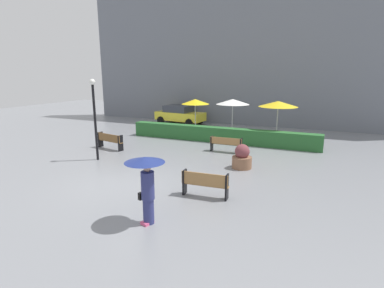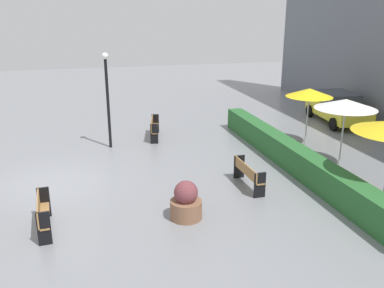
# 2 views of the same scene
# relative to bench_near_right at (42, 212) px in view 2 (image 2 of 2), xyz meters

# --- Properties ---
(ground_plane) EXTENTS (60.00, 60.00, 0.00)m
(ground_plane) POSITION_rel_bench_near_right_xyz_m (-3.14, 0.19, -0.53)
(ground_plane) COLOR gray
(bench_near_right) EXTENTS (1.69, 0.44, 0.91)m
(bench_near_right) POSITION_rel_bench_near_right_xyz_m (0.00, 0.00, 0.00)
(bench_near_right) COLOR #9E7242
(bench_near_right) RESTS_ON ground
(bench_back_row) EXTENTS (1.80, 0.41, 0.83)m
(bench_back_row) POSITION_rel_bench_near_right_xyz_m (-1.21, 6.35, -0.04)
(bench_back_row) COLOR #9E7242
(bench_back_row) RESTS_ON ground
(bench_far_left) EXTENTS (1.88, 0.71, 0.90)m
(bench_far_left) POSITION_rel_bench_near_right_xyz_m (-7.54, 4.34, 0.00)
(bench_far_left) COLOR brown
(bench_far_left) RESTS_ON ground
(planter_pot) EXTENTS (0.90, 0.90, 1.12)m
(planter_pot) POSITION_rel_bench_near_right_xyz_m (0.33, 3.85, -0.05)
(planter_pot) COLOR brown
(planter_pot) RESTS_ON ground
(lamp_post) EXTENTS (0.28, 0.28, 4.00)m
(lamp_post) POSITION_rel_bench_near_right_xyz_m (-6.69, 2.29, 1.91)
(lamp_post) COLOR black
(lamp_post) RESTS_ON ground
(patio_umbrella_yellow) EXTENTS (1.97, 1.97, 2.48)m
(patio_umbrella_yellow) POSITION_rel_bench_near_right_xyz_m (-4.84, 10.57, 1.76)
(patio_umbrella_yellow) COLOR silver
(patio_umbrella_yellow) RESTS_ON ground
(patio_umbrella_white) EXTENTS (2.21, 2.21, 2.59)m
(patio_umbrella_white) POSITION_rel_bench_near_right_xyz_m (-2.06, 10.40, 1.87)
(patio_umbrella_white) COLOR silver
(patio_umbrella_white) RESTS_ON ground
(hedge_strip) EXTENTS (12.12, 0.70, 0.94)m
(hedge_strip) POSITION_rel_bench_near_right_xyz_m (-2.32, 8.59, -0.06)
(hedge_strip) COLOR #28602D
(hedge_strip) RESTS_ON ground
(parked_car) EXTENTS (4.39, 2.39, 1.57)m
(parked_car) POSITION_rel_bench_near_right_xyz_m (-7.79, 14.07, 0.28)
(parked_car) COLOR yellow
(parked_car) RESTS_ON ground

